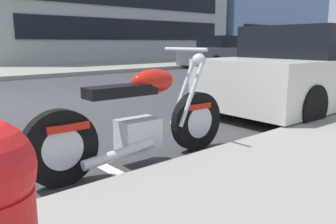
{
  "coord_description": "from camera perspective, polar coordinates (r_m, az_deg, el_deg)",
  "views": [
    {
      "loc": [
        -1.62,
        -6.79,
        1.18
      ],
      "look_at": [
        0.67,
        -4.17,
        0.47
      ],
      "focal_mm": 37.17,
      "sensor_mm": 36.0,
      "label": 1
    }
  ],
  "objects": [
    {
      "name": "parked_motorcycle",
      "position": [
        3.33,
        -4.57,
        -1.52
      ],
      "size": [
        2.19,
        0.62,
        1.12
      ],
      "rotation": [
        0.0,
        0.0,
        -0.03
      ],
      "color": "black",
      "rests_on": "ground"
    },
    {
      "name": "parked_car_near_corner",
      "position": [
        6.56,
        21.97,
        6.17
      ],
      "size": [
        4.08,
        1.91,
        1.43
      ],
      "rotation": [
        0.0,
        0.0,
        -0.03
      ],
      "color": "beige",
      "rests_on": "ground"
    },
    {
      "name": "townhouse_mid_block",
      "position": [
        35.0,
        11.44,
        16.44
      ],
      "size": [
        14.51,
        10.69,
        8.72
      ],
      "color": "#6B84B2",
      "rests_on": "ground"
    },
    {
      "name": "car_opposite_curb",
      "position": [
        16.69,
        9.28,
        9.59
      ],
      "size": [
        4.5,
        2.0,
        1.45
      ],
      "rotation": [
        0.0,
        0.0,
        3.09
      ],
      "color": "#4C515B",
      "rests_on": "ground"
    },
    {
      "name": "parking_stall_stripe",
      "position": [
        3.54,
        -11.59,
        -8.15
      ],
      "size": [
        0.12,
        2.2,
        0.01
      ],
      "primitive_type": "cube",
      "color": "silver",
      "rests_on": "ground"
    },
    {
      "name": "sidewalk_far_curb",
      "position": [
        19.4,
        3.55,
        8.15
      ],
      "size": [
        120.0,
        5.0,
        0.14
      ],
      "primitive_type": "cube",
      "color": "gray",
      "rests_on": "ground"
    }
  ]
}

